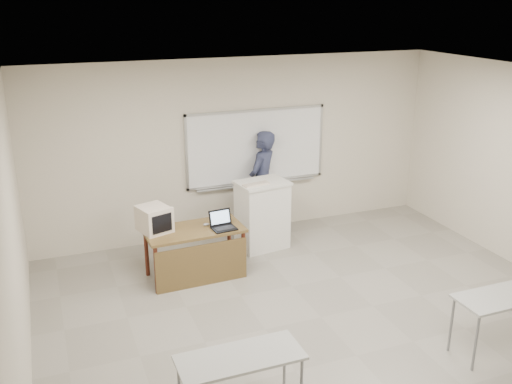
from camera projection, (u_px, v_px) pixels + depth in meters
name	position (u px, v px, depth m)	size (l,w,h in m)	color
floor	(357.00, 356.00, 6.57)	(7.00, 8.00, 0.01)	gray
whiteboard	(256.00, 148.00, 9.68)	(2.48, 0.10, 1.31)	white
student_desks	(438.00, 376.00, 5.16)	(4.40, 2.20, 0.73)	#9B9A96
instructor_desk	(197.00, 245.00, 8.18)	(1.41, 0.71, 0.75)	brown
podium	(262.00, 215.00, 9.24)	(0.80, 0.58, 1.13)	white
crt_monitor	(154.00, 219.00, 8.07)	(0.40, 0.45, 0.38)	beige
laptop	(223.00, 224.00, 8.21)	(0.34, 0.31, 0.25)	black
mouse	(206.00, 224.00, 8.31)	(0.09, 0.06, 0.04)	#989A9F
keyboard	(256.00, 184.00, 8.89)	(0.43, 0.14, 0.02)	beige
presenter	(262.00, 182.00, 9.79)	(0.65, 0.43, 1.79)	black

